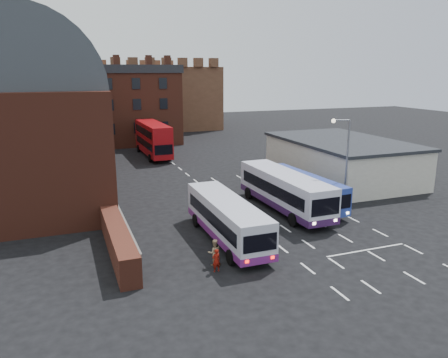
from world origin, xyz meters
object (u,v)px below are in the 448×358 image
object	(u,v)px
bus_white_outbound	(227,217)
street_lamp	(344,156)
pedestrian_red	(216,260)
pedestrian_beige	(214,252)
bus_red_double	(153,139)
bus_white_inbound	(284,189)
bus_blue	(302,188)

from	to	relation	value
bus_white_outbound	street_lamp	distance (m)	11.91
bus_white_outbound	pedestrian_red	world-z (taller)	bus_white_outbound
bus_white_outbound	pedestrian_beige	xyz separation A→B (m)	(-2.14, -3.45, -0.88)
bus_white_outbound	pedestrian_red	xyz separation A→B (m)	(-2.33, -4.30, -1.00)
bus_white_outbound	bus_red_double	bearing A→B (deg)	87.23
bus_white_outbound	bus_white_inbound	size ratio (longest dim) A/B	0.90
bus_red_double	street_lamp	size ratio (longest dim) A/B	1.48
street_lamp	bus_white_outbound	bearing A→B (deg)	-166.61
pedestrian_beige	bus_white_outbound	bearing A→B (deg)	-118.44
bus_white_outbound	bus_blue	distance (m)	10.20
bus_white_inbound	street_lamp	distance (m)	5.47
pedestrian_red	pedestrian_beige	distance (m)	0.88
street_lamp	pedestrian_beige	bearing A→B (deg)	-155.41
bus_blue	bus_red_double	distance (m)	27.60
bus_white_outbound	pedestrian_red	distance (m)	4.99
bus_red_double	pedestrian_beige	xyz separation A→B (m)	(-3.71, -35.07, -1.59)
bus_white_outbound	bus_white_inbound	distance (m)	8.21
bus_red_double	pedestrian_red	world-z (taller)	bus_red_double
bus_white_inbound	pedestrian_beige	xyz separation A→B (m)	(-9.01, -7.95, -1.06)
street_lamp	pedestrian_beige	world-z (taller)	street_lamp
street_lamp	pedestrian_beige	xyz separation A→B (m)	(-13.37, -6.12, -3.82)
street_lamp	pedestrian_beige	size ratio (longest dim) A/B	4.69
bus_red_double	bus_white_inbound	bearing A→B (deg)	100.05
bus_blue	bus_red_double	size ratio (longest dim) A/B	0.89
pedestrian_beige	street_lamp	bearing A→B (deg)	-151.98
bus_blue	pedestrian_beige	distance (m)	13.92
bus_blue	street_lamp	bearing A→B (deg)	131.24
pedestrian_beige	pedestrian_red	bearing A→B (deg)	81.23
bus_white_outbound	street_lamp	xyz separation A→B (m)	(11.23, 2.67, 2.94)
pedestrian_beige	bus_white_inbound	bearing A→B (deg)	-135.16
bus_blue	pedestrian_red	xyz separation A→B (m)	(-11.21, -9.32, -0.91)
bus_blue	pedestrian_red	bearing A→B (deg)	36.02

